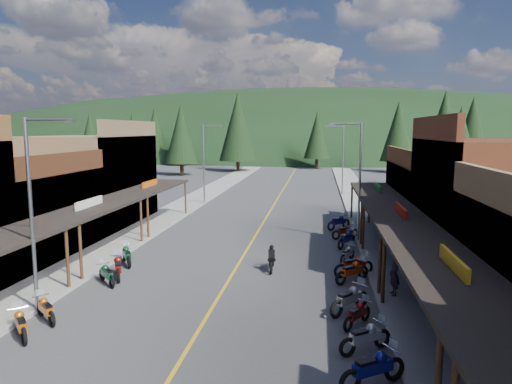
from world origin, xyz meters
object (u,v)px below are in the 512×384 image
at_px(bike_east_10, 346,238).
at_px(streetlight_3, 342,157).
at_px(pine_3, 317,135).
at_px(shop_west_2, 10,214).
at_px(streetlight_1, 205,160).
at_px(rider_on_bike, 272,260).
at_px(pine_9, 460,138).
at_px(bike_east_11, 345,231).
at_px(pedestrian_east_b, 368,211).
at_px(streetlight_0, 34,206).
at_px(bike_east_3, 373,367).
at_px(pine_2, 238,127).
at_px(pine_4, 398,131).
at_px(bike_west_6, 107,273).
at_px(bike_east_7, 352,270).
at_px(bike_west_5, 46,308).
at_px(bike_east_8, 354,264).
at_px(pine_1, 182,131).
at_px(pine_0, 91,135).
at_px(shop_east_3, 449,199).
at_px(bike_east_12, 339,221).
at_px(pine_8, 133,140).
at_px(pine_10, 181,134).
at_px(shop_west_3, 89,180).
at_px(pine_7, 155,131).
at_px(shop_east_2, 504,209).
at_px(bike_west_8, 127,254).
at_px(bike_east_4, 365,336).
at_px(bike_west_4, 21,323).
at_px(bike_east_6, 350,298).
at_px(pine_11, 444,132).
at_px(bike_east_9, 347,253).
at_px(bike_east_5, 357,313).
at_px(pine_5, 472,127).
at_px(streetlight_2, 358,176).
at_px(bike_west_7, 118,266).

bearing_deg(bike_east_10, streetlight_3, 117.96).
bearing_deg(pine_3, shop_west_2, -105.43).
bearing_deg(pine_3, streetlight_3, -85.31).
height_order(streetlight_1, rider_on_bike, streetlight_1).
bearing_deg(pine_9, bike_east_11, -116.00).
bearing_deg(pedestrian_east_b, streetlight_0, 12.74).
height_order(bike_east_3, bike_east_11, bike_east_3).
distance_m(pine_2, pine_4, 28.08).
xyz_separation_m(streetlight_3, bike_west_6, (-12.73, -32.40, -3.90)).
bearing_deg(streetlight_1, bike_east_7, -59.84).
height_order(pine_2, bike_west_5, pine_2).
height_order(streetlight_1, bike_east_8, streetlight_1).
bearing_deg(pine_1, bike_east_3, -69.37).
xyz_separation_m(bike_west_5, bike_east_8, (12.44, 7.35, 0.09)).
bearing_deg(pine_0, streetlight_0, -64.08).
xyz_separation_m(shop_east_3, bike_east_12, (-7.79, 0.37, -1.90)).
bearing_deg(shop_west_2, pine_8, 102.15).
bearing_deg(pine_10, streetlight_3, -38.71).
bearing_deg(pine_1, shop_west_3, -80.13).
height_order(pine_4, pine_7, same).
relative_size(shop_east_2, bike_west_8, 5.08).
xyz_separation_m(pine_3, bike_east_3, (2.06, -75.86, -5.83)).
relative_size(pine_1, bike_east_3, 5.48).
bearing_deg(shop_east_2, bike_east_4, -129.38).
distance_m(bike_west_4, bike_east_6, 12.59).
relative_size(pine_1, pedestrian_east_b, 6.56).
height_order(pine_0, pine_11, pine_11).
height_order(shop_east_2, bike_west_6, shop_east_2).
xyz_separation_m(pine_2, pine_3, (14.00, 8.00, -1.51)).
distance_m(streetlight_0, bike_east_9, 16.34).
xyz_separation_m(pine_8, bike_east_5, (27.95, -45.63, -5.44)).
bearing_deg(bike_west_8, pine_9, 22.97).
height_order(pine_1, bike_east_9, pine_1).
relative_size(bike_west_4, bike_east_4, 0.96).
bearing_deg(bike_west_4, pine_2, 50.26).
bearing_deg(pine_4, pine_0, 178.03).
bearing_deg(bike_east_7, pine_9, 115.94).
relative_size(bike_east_5, bike_east_10, 0.87).
distance_m(pine_9, bike_west_6, 56.28).
bearing_deg(pine_5, bike_east_9, -112.02).
xyz_separation_m(pine_10, pine_11, (38.00, -12.00, 0.40)).
distance_m(pine_3, pine_9, 29.00).
distance_m(streetlight_2, streetlight_3, 22.00).
bearing_deg(bike_east_5, bike_east_3, -54.42).
relative_size(shop_east_2, bike_west_7, 4.90).
distance_m(shop_east_2, bike_east_7, 8.48).
bearing_deg(pine_2, bike_west_8, -86.16).
xyz_separation_m(pine_1, pine_11, (44.00, -32.00, -0.05)).
bearing_deg(bike_east_3, bike_west_8, -164.25).
bearing_deg(shop_east_3, shop_west_2, -160.76).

